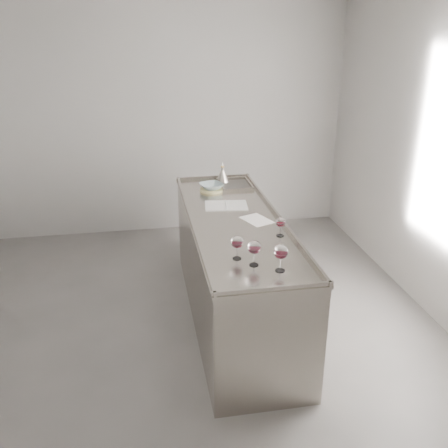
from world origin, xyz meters
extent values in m
cube|color=#595553|center=(0.00, 0.00, -0.01)|extent=(4.50, 5.00, 0.02)
cube|color=#A3A09E|center=(0.00, 2.51, 1.40)|extent=(4.50, 0.02, 2.80)
cube|color=gray|center=(0.50, 0.30, 0.46)|extent=(0.75, 2.40, 0.92)
cube|color=gray|center=(0.50, 0.30, 0.93)|extent=(0.77, 2.42, 0.02)
cube|color=gray|center=(0.50, -0.89, 0.96)|extent=(0.77, 0.02, 0.03)
cube|color=gray|center=(0.50, 1.49, 0.96)|extent=(0.77, 0.02, 0.03)
cube|color=gray|center=(0.14, 0.30, 0.96)|extent=(0.02, 2.42, 0.03)
cube|color=gray|center=(0.86, 0.30, 0.96)|extent=(0.02, 2.42, 0.03)
cube|color=#595654|center=(0.68, 1.22, 0.94)|extent=(0.30, 0.38, 0.01)
cylinder|color=white|center=(0.37, -0.41, 0.94)|extent=(0.06, 0.06, 0.00)
cylinder|color=white|center=(0.37, -0.41, 0.99)|extent=(0.01, 0.01, 0.08)
ellipsoid|color=white|center=(0.37, -0.41, 1.07)|extent=(0.09, 0.09, 0.09)
cylinder|color=#370711|center=(0.37, -0.41, 1.05)|extent=(0.06, 0.06, 0.02)
cylinder|color=white|center=(0.46, -0.53, 0.94)|extent=(0.06, 0.06, 0.00)
cylinder|color=white|center=(0.46, -0.53, 0.99)|extent=(0.01, 0.01, 0.09)
ellipsoid|color=white|center=(0.46, -0.53, 1.07)|extent=(0.09, 0.09, 0.10)
cylinder|color=#370712|center=(0.46, -0.53, 1.05)|extent=(0.07, 0.07, 0.02)
cylinder|color=white|center=(0.61, -0.64, 0.94)|extent=(0.07, 0.07, 0.00)
cylinder|color=white|center=(0.61, -0.64, 0.99)|extent=(0.01, 0.01, 0.09)
ellipsoid|color=white|center=(0.61, -0.64, 1.08)|extent=(0.10, 0.10, 0.10)
cylinder|color=#360710|center=(0.61, -0.64, 1.06)|extent=(0.07, 0.07, 0.02)
cylinder|color=white|center=(0.78, -0.08, 0.94)|extent=(0.06, 0.06, 0.00)
cylinder|color=white|center=(0.78, -0.08, 0.98)|extent=(0.01, 0.01, 0.07)
ellipsoid|color=white|center=(0.78, -0.08, 1.05)|extent=(0.07, 0.07, 0.08)
cylinder|color=#39070E|center=(0.78, -0.08, 1.04)|extent=(0.05, 0.05, 0.02)
cube|color=silver|center=(0.39, 0.65, 0.95)|extent=(0.21, 0.28, 0.01)
cube|color=silver|center=(0.58, 0.63, 0.95)|extent=(0.21, 0.28, 0.01)
cylinder|color=white|center=(0.48, 0.64, 0.95)|extent=(0.04, 0.26, 0.01)
cube|color=silver|center=(0.67, 0.27, 0.94)|extent=(0.27, 0.32, 0.00)
cylinder|color=#C3BA7E|center=(0.42, 1.09, 0.95)|extent=(0.29, 0.29, 0.02)
imported|color=#899B9F|center=(0.42, 1.09, 0.99)|extent=(0.28, 0.28, 0.05)
cone|color=#B1A89E|center=(0.58, 1.37, 1.00)|extent=(0.14, 0.14, 0.12)
cylinder|color=#B1A89E|center=(0.58, 1.37, 1.08)|extent=(0.03, 0.03, 0.03)
cylinder|color=#B57F32|center=(0.58, 1.37, 1.10)|extent=(0.03, 0.03, 0.02)
cone|color=#B1A89E|center=(0.58, 1.37, 1.13)|extent=(0.02, 0.02, 0.04)
camera|label=1|loc=(-0.27, -3.47, 2.48)|focal=40.00mm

